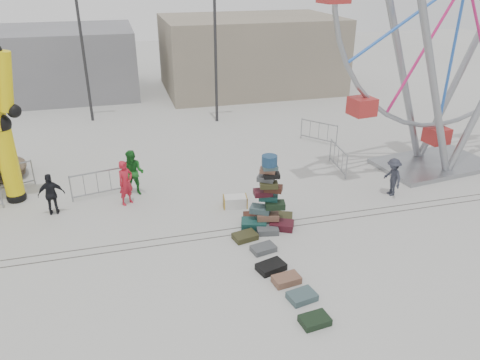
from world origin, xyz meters
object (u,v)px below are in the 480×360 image
object	(u,v)px
ferris_wheel	(462,5)
pedestrian_grey	(393,177)
lamp_post_left	(84,41)
barricade_dummy_c	(98,184)
pedestrian_black	(51,194)
barricade_dummy_b	(7,178)
barricade_wheel_back	(319,132)
steamer_trunk	(235,202)
lamp_post_right	(217,42)
pedestrian_red	(126,183)
suitcase_tower	(268,206)
pedestrian_green	(133,173)
barricade_wheel_front	(338,158)

from	to	relation	value
ferris_wheel	pedestrian_grey	bearing A→B (deg)	-155.95
pedestrian_grey	lamp_post_left	bearing A→B (deg)	-139.16
barricade_dummy_c	pedestrian_black	distance (m)	1.88
barricade_dummy_b	barricade_wheel_back	distance (m)	14.48
lamp_post_left	steamer_trunk	xyz separation A→B (m)	(5.29, -12.45, -4.27)
lamp_post_right	lamp_post_left	world-z (taller)	same
lamp_post_left	barricade_wheel_back	distance (m)	13.65
lamp_post_left	barricade_wheel_back	size ratio (longest dim) A/B	4.00
steamer_trunk	pedestrian_red	xyz separation A→B (m)	(-3.91, 1.31, 0.67)
ferris_wheel	barricade_dummy_c	bearing A→B (deg)	169.77
lamp_post_right	suitcase_tower	size ratio (longest dim) A/B	3.02
barricade_dummy_b	pedestrian_green	bearing A→B (deg)	-40.11
lamp_post_right	pedestrian_grey	xyz separation A→B (m)	(4.51, -11.07, -3.72)
lamp_post_right	pedestrian_green	size ratio (longest dim) A/B	4.36
barricade_dummy_c	barricade_wheel_back	xyz separation A→B (m)	(10.84, 3.44, 0.00)
lamp_post_right	barricade_wheel_front	world-z (taller)	lamp_post_right
steamer_trunk	pedestrian_grey	bearing A→B (deg)	2.52
ferris_wheel	pedestrian_green	world-z (taller)	ferris_wheel
steamer_trunk	barricade_wheel_front	xyz separation A→B (m)	(5.26, 2.17, 0.34)
suitcase_tower	ferris_wheel	size ratio (longest dim) A/B	0.19
lamp_post_left	ferris_wheel	distance (m)	18.68
barricade_dummy_c	barricade_wheel_back	world-z (taller)	same
pedestrian_black	pedestrian_grey	size ratio (longest dim) A/B	1.04
barricade_wheel_front	pedestrian_red	world-z (taller)	pedestrian_red
pedestrian_red	barricade_wheel_back	bearing A→B (deg)	-13.00
barricade_dummy_b	pedestrian_black	world-z (taller)	pedestrian_black
pedestrian_red	suitcase_tower	bearing A→B (deg)	-68.94
lamp_post_left	barricade_dummy_b	xyz separation A→B (m)	(-3.20, -8.74, -3.93)
pedestrian_green	barricade_wheel_front	bearing A→B (deg)	21.81
barricade_dummy_c	pedestrian_green	size ratio (longest dim) A/B	1.09
suitcase_tower	barricade_wheel_back	size ratio (longest dim) A/B	1.32
barricade_dummy_c	pedestrian_red	distance (m)	1.43
barricade_wheel_front	pedestrian_red	xyz separation A→B (m)	(-9.17, -0.86, 0.33)
ferris_wheel	steamer_trunk	distance (m)	11.78
ferris_wheel	barricade_dummy_c	size ratio (longest dim) A/B	6.99
pedestrian_black	lamp_post_left	bearing A→B (deg)	-99.19
barricade_wheel_front	suitcase_tower	bearing A→B (deg)	135.52
barricade_dummy_c	pedestrian_red	world-z (taller)	pedestrian_red
barricade_wheel_front	pedestrian_grey	size ratio (longest dim) A/B	1.30
pedestrian_red	pedestrian_grey	xyz separation A→B (m)	(10.13, -1.93, -0.11)
steamer_trunk	barricade_dummy_b	distance (m)	9.27
lamp_post_left	ferris_wheel	xyz separation A→B (m)	(14.89, -11.02, 2.40)
lamp_post_right	barricade_wheel_front	distance (m)	9.83
barricade_dummy_c	pedestrian_green	distance (m)	1.44
suitcase_tower	ferris_wheel	distance (m)	11.19
lamp_post_left	barricade_wheel_front	bearing A→B (deg)	-44.25
pedestrian_grey	pedestrian_green	bearing A→B (deg)	-105.82
lamp_post_left	lamp_post_right	bearing A→B (deg)	-15.95
pedestrian_black	lamp_post_right	bearing A→B (deg)	-134.56
barricade_dummy_b	lamp_post_right	bearing A→B (deg)	11.95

